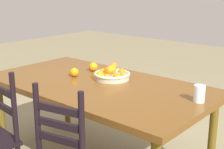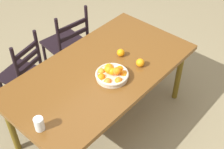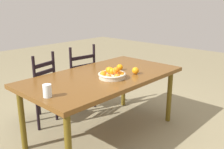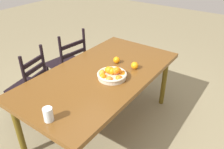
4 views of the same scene
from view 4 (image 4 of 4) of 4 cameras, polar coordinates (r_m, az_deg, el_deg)
ground_plane at (r=2.84m, az=-2.37°, el=-12.60°), size 12.00×12.00×0.00m
dining_table at (r=2.43m, az=-2.71°, el=-0.81°), size 1.85×0.99×0.74m
chair_near_window at (r=2.87m, az=-19.93°, el=-2.98°), size 0.45×0.45×0.94m
chair_by_cabinet at (r=3.23m, az=-11.09°, el=2.56°), size 0.49×0.49×0.96m
fruit_bowl at (r=2.27m, az=-0.05°, el=0.12°), size 0.30×0.30×0.13m
orange_loose_0 at (r=2.57m, az=1.18°, el=3.70°), size 0.07×0.07×0.07m
orange_loose_1 at (r=2.46m, az=5.77°, el=2.29°), size 0.08×0.08×0.08m
drinking_glass at (r=1.82m, az=-15.83°, el=-9.69°), size 0.08×0.08×0.12m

